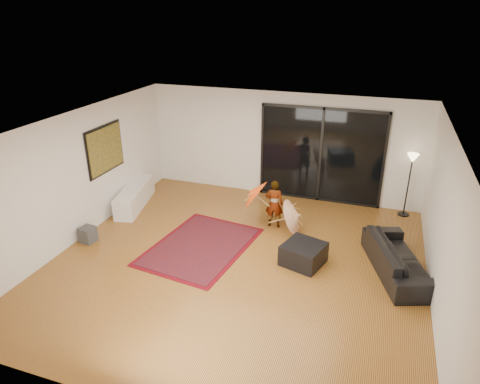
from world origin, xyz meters
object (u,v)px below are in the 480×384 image
at_px(sofa, 398,258).
at_px(ottoman, 303,254).
at_px(media_console, 135,196).
at_px(child, 274,204).

relative_size(sofa, ottoman, 2.82).
height_order(media_console, child, child).
bearing_deg(child, media_console, -3.64).
distance_m(media_console, child, 3.56).
bearing_deg(child, ottoman, 120.92).
height_order(media_console, ottoman, media_console).
height_order(sofa, child, child).
height_order(media_console, sofa, sofa).
bearing_deg(media_console, child, -11.88).
xyz_separation_m(sofa, child, (-2.66, 1.03, 0.26)).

